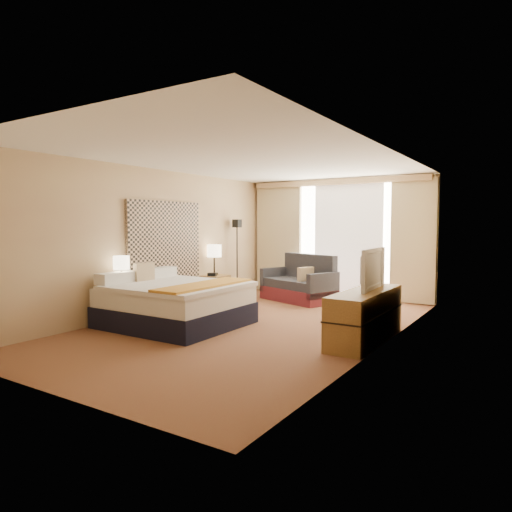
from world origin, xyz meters
The scene contains 21 objects.
floor centered at (0.00, 0.00, 0.00)m, with size 4.20×7.00×0.02m, color #581F19.
ceiling centered at (0.00, 0.00, 2.60)m, with size 4.20×7.00×0.02m, color white.
wall_back centered at (0.00, 3.50, 1.30)m, with size 4.20×0.02×2.60m, color tan.
wall_front centered at (0.00, -3.50, 1.30)m, with size 4.20×0.02×2.60m, color tan.
wall_left centered at (-2.10, 0.00, 1.30)m, with size 0.02×7.00×2.60m, color tan.
wall_right centered at (2.10, 0.00, 1.30)m, with size 0.02×7.00×2.60m, color tan.
headboard centered at (-2.06, 0.20, 1.28)m, with size 0.06×1.85×1.50m, color black.
nightstand_left centered at (-1.87, -1.05, 0.28)m, with size 0.45×0.52×0.55m, color olive.
nightstand_right centered at (-1.87, 1.45, 0.28)m, with size 0.45×0.52×0.55m, color olive.
media_dresser centered at (1.83, 0.00, 0.35)m, with size 0.50×1.80×0.70m, color olive.
window centered at (0.25, 3.47, 1.32)m, with size 2.30×0.02×2.30m, color silver.
curtains centered at (0.00, 3.39, 1.41)m, with size 4.12×0.19×2.56m.
bed centered at (-1.06, -0.65, 0.35)m, with size 1.98×1.81×0.96m.
loveseat centered at (-0.43, 2.49, 0.32)m, with size 1.74×1.31×0.97m.
floor_lamp centered at (-1.90, 2.30, 1.21)m, with size 0.22×0.22×1.71m.
desk_chair centered at (1.32, 1.76, 0.41)m, with size 0.45×0.45×0.92m.
lamp_left centered at (-1.89, -0.99, 0.97)m, with size 0.26×0.26×0.54m.
lamp_right centered at (-1.93, 1.51, 1.04)m, with size 0.30×0.30×0.63m.
tissue_box centered at (-1.76, -1.00, 0.61)m, with size 0.13×0.13×0.12m, color #8EB8DC.
telephone centered at (-1.83, 1.30, 0.58)m, with size 0.17×0.13×0.07m, color black.
television centered at (1.78, 0.15, 0.98)m, with size 0.99×0.13×0.57m, color black.
Camera 1 is at (3.86, -6.02, 1.61)m, focal length 32.00 mm.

